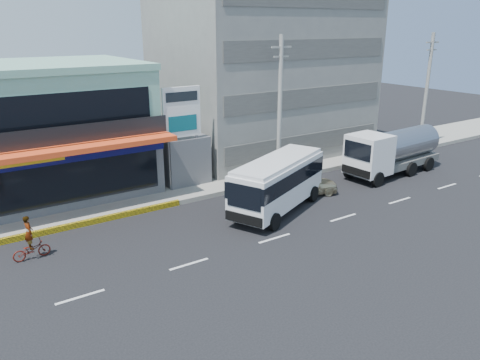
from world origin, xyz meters
name	(u,v)px	position (x,y,z in m)	size (l,w,h in m)	color
ground	(274,238)	(0.00, 0.00, 0.00)	(120.00, 120.00, 0.00)	black
sidewalk	(250,174)	(5.00, 9.50, 0.15)	(70.00, 5.00, 0.30)	gray
shop_building	(44,133)	(-8.00, 13.95, 4.00)	(12.40, 11.70, 8.00)	#4F5055
concrete_building	(262,70)	(10.00, 15.00, 7.00)	(16.00, 12.00, 14.00)	gray
gap_structure	(172,155)	(0.00, 12.00, 1.75)	(3.00, 6.00, 3.50)	#4F5055
satellite_dish	(177,133)	(0.00, 11.00, 3.58)	(1.50, 1.50, 0.15)	slate
billboard	(182,118)	(-0.50, 9.20, 4.93)	(2.60, 0.18, 6.90)	gray
utility_pole_near	(280,109)	(6.00, 7.40, 5.15)	(1.60, 0.30, 10.00)	#999993
utility_pole_far	(426,91)	(22.00, 7.40, 5.15)	(1.60, 0.30, 10.00)	#999993
minibus	(278,180)	(2.51, 3.01, 1.90)	(7.95, 5.35, 3.19)	white
sedan	(305,184)	(5.76, 4.25, 0.72)	(1.71, 4.24, 1.44)	beige
tanker_truck	(391,151)	(13.85, 4.03, 1.80)	(8.63, 3.21, 3.35)	white
motorcycle_rider	(31,245)	(-10.94, 4.62, 0.72)	(1.73, 0.69, 2.18)	#4C110A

